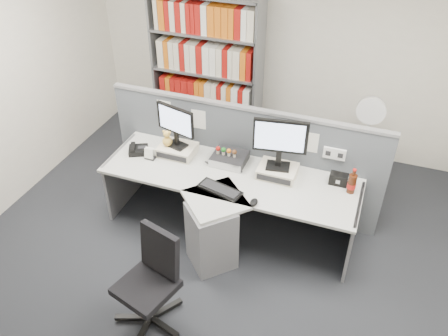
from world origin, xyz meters
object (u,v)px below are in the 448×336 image
at_px(monitor_right, 280,140).
at_px(keyboard, 220,190).
at_px(monitor_left, 175,123).
at_px(desk_fan, 371,114).
at_px(speaker, 339,179).
at_px(office_chair, 152,278).
at_px(desktop_pc, 229,159).
at_px(filing_cabinet, 360,165).
at_px(cola_bottle, 352,184).
at_px(desk, 222,208).
at_px(desk_phone, 138,150).
at_px(mouse, 254,202).
at_px(shelving_unit, 207,74).
at_px(desk_calendar, 150,154).

xyz_separation_m(monitor_right, keyboard, (-0.45, -0.43, -0.40)).
xyz_separation_m(monitor_left, desk_fan, (1.85, 1.02, -0.06)).
relative_size(speaker, office_chair, 0.19).
height_order(desktop_pc, office_chair, office_chair).
xyz_separation_m(monitor_left, filing_cabinet, (1.85, 1.02, -0.75)).
relative_size(cola_bottle, desk_fan, 0.50).
height_order(desk, keyboard, keyboard).
height_order(monitor_right, desk_phone, monitor_right).
bearing_deg(speaker, mouse, -139.80).
xyz_separation_m(mouse, desk_fan, (0.84, 1.52, 0.29)).
relative_size(monitor_right, speaker, 3.01).
relative_size(desk, shelving_unit, 1.30).
height_order(desk, filing_cabinet, desk).
relative_size(desk_calendar, office_chair, 0.14).
relative_size(desk_phone, shelving_unit, 0.13).
xyz_separation_m(mouse, speaker, (0.68, 0.58, 0.04)).
bearing_deg(desk, filing_cabinet, 49.39).
bearing_deg(desk, monitor_right, 40.59).
height_order(monitor_right, keyboard, monitor_right).
height_order(desk_phone, desk_fan, desk_fan).
distance_m(monitor_right, speaker, 0.70).
bearing_deg(desk, speaker, 23.50).
bearing_deg(office_chair, keyboard, 77.74).
height_order(monitor_right, speaker, monitor_right).
height_order(desktop_pc, desk_phone, desktop_pc).
bearing_deg(desk_phone, keyboard, -16.22).
xyz_separation_m(desktop_pc, keyboard, (0.07, -0.48, -0.03)).
height_order(desk, mouse, mouse).
bearing_deg(mouse, speaker, 40.20).
relative_size(desk_phone, desk_calendar, 2.01).
relative_size(mouse, desk_phone, 0.43).
distance_m(monitor_left, speaker, 1.72).
bearing_deg(monitor_right, desk_phone, -175.27).
relative_size(speaker, shelving_unit, 0.09).
distance_m(desk_calendar, desk_fan, 2.42).
bearing_deg(office_chair, desk_fan, 60.01).
bearing_deg(speaker, desk_fan, 80.52).
bearing_deg(desk, monitor_left, 149.53).
height_order(shelving_unit, office_chair, shelving_unit).
distance_m(monitor_left, mouse, 1.19).
bearing_deg(desk_phone, desk_fan, 26.76).
relative_size(desk_calendar, desk_fan, 0.24).
bearing_deg(office_chair, cola_bottle, 45.83).
bearing_deg(mouse, keyboard, 168.61).
bearing_deg(shelving_unit, desk, -64.04).
relative_size(mouse, speaker, 0.63).
distance_m(speaker, filing_cabinet, 1.05).
bearing_deg(cola_bottle, mouse, -148.89).
height_order(monitor_left, keyboard, monitor_left).
distance_m(speaker, office_chair, 2.00).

